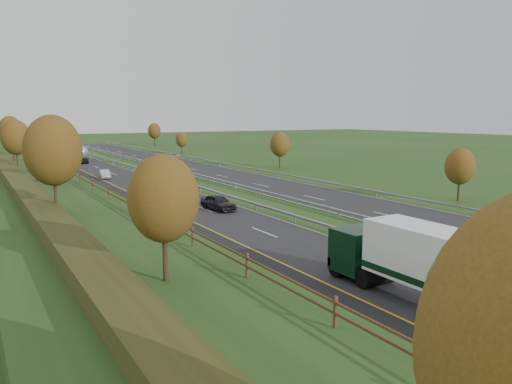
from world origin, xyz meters
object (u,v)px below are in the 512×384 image
car_dark_near (218,202)px  car_oncoming (171,156)px  car_silver_mid (105,174)px  car_small_far (52,148)px  road_tanker (77,153)px  box_lorry (462,273)px

car_dark_near → car_oncoming: bearing=66.9°
car_silver_mid → car_small_far: car_small_far is taller
car_oncoming → car_dark_near: bearing=71.5°
car_silver_mid → road_tanker: bearing=93.5°
car_dark_near → car_oncoming: (16.60, 57.26, -0.06)m
box_lorry → car_small_far: 128.60m
car_silver_mid → car_dark_near: bearing=-76.6°
box_lorry → road_tanker: (0.29, 92.72, -0.47)m
car_oncoming → road_tanker: bearing=-16.8°
road_tanker → car_small_far: 35.89m
road_tanker → car_small_far: road_tanker is taller
road_tanker → car_oncoming: bearing=-14.5°
road_tanker → box_lorry: bearing=-90.2°
box_lorry → car_silver_mid: 62.53m
car_small_far → car_silver_mid: bearing=-83.9°
box_lorry → car_dark_near: size_ratio=3.54×
car_dark_near → car_oncoming: car_dark_near is taller
box_lorry → car_oncoming: size_ratio=3.15×
car_silver_mid → car_small_far: 66.13m
box_lorry → car_oncoming: (18.89, 87.89, -1.57)m
road_tanker → car_silver_mid: bearing=-93.3°
box_lorry → car_oncoming: box_lorry is taller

